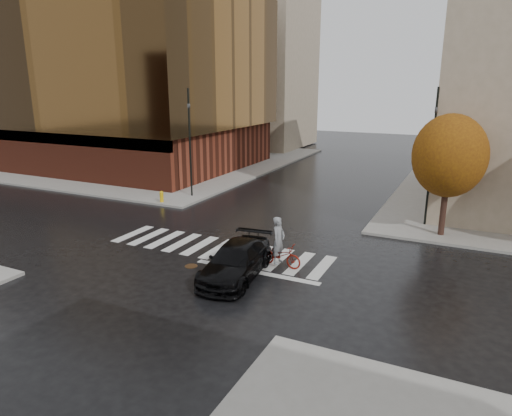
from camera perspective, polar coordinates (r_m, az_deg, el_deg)
The scene contains 12 objects.
ground at distance 22.90m, azimuth -5.38°, elevation -5.51°, with size 120.00×120.00×0.00m, color black.
sidewalk_nw at distance 51.40m, azimuth -13.46°, elevation 5.93°, with size 30.00×30.00×0.15m, color gray.
crosswalk at distance 23.30m, azimuth -4.74°, elevation -5.11°, with size 12.00×3.00×0.01m, color silver.
office_glass at distance 49.14m, azimuth -17.29°, elevation 14.87°, with size 27.00×19.00×16.00m.
building_nw_far at distance 61.61m, azimuth -0.42°, elevation 17.24°, with size 14.00×12.00×20.00m, color gray.
tree_ne_a at distance 25.93m, azimuth 23.02°, elevation 6.00°, with size 3.80×3.80×6.50m.
sedan at distance 19.74m, azimuth -2.51°, elevation -6.65°, with size 2.06×5.07×1.47m, color black.
cyclist at distance 20.89m, azimuth 2.98°, elevation -5.22°, with size 2.11×0.91×2.34m.
traffic_light_nw at distance 33.08m, azimuth -8.29°, elevation 8.99°, with size 0.23×0.20×7.65m.
traffic_light_ne at distance 27.56m, azimuth 21.19°, elevation 7.06°, with size 0.16×0.20×7.78m.
fire_hydrant at distance 32.24m, azimuth -11.72°, elevation 1.49°, with size 0.28×0.28×0.78m.
manhole at distance 21.32m, azimuth -8.11°, elevation -7.20°, with size 0.59×0.59×0.01m, color #50351C.
Camera 1 is at (11.20, -18.24, 8.13)m, focal length 32.00 mm.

